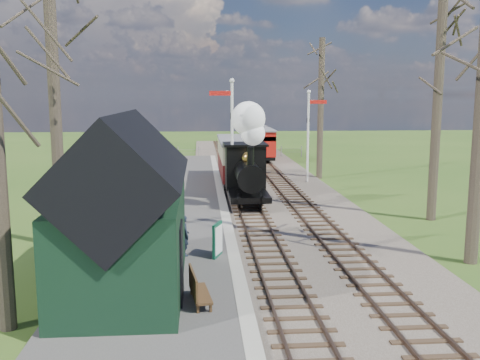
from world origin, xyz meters
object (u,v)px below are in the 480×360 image
at_px(semaphore_near, 231,132).
at_px(semaphore_far, 309,129).
at_px(coach, 238,159).
at_px(bench, 197,288).
at_px(locomotive, 247,161).
at_px(sign_board, 218,240).
at_px(station_shed, 125,214).
at_px(person, 184,235).
at_px(red_carriage_b, 253,138).
at_px(red_carriage_a, 260,144).

height_order(semaphore_near, semaphore_far, semaphore_near).
xyz_separation_m(coach, bench, (-2.40, -18.69, -1.06)).
xyz_separation_m(semaphore_near, coach, (0.77, 5.44, -1.97)).
relative_size(coach, bench, 5.27).
height_order(locomotive, sign_board, locomotive).
distance_m(station_shed, bench, 2.83).
bearing_deg(semaphore_near, coach, 81.95).
relative_size(sign_board, person, 0.83).
xyz_separation_m(semaphore_near, bench, (-1.63, -13.25, -3.03)).
xyz_separation_m(station_shed, red_carriage_b, (6.90, 34.51, -0.77)).
bearing_deg(sign_board, station_shed, -133.77).
relative_size(semaphore_far, coach, 0.72).
bearing_deg(semaphore_far, station_shed, -115.72).
bearing_deg(person, station_shed, 131.83).
distance_m(semaphore_far, coach, 4.73).
bearing_deg(semaphore_far, person, -115.42).
bearing_deg(person, semaphore_far, -46.34).
relative_size(coach, sign_board, 7.05).
height_order(red_carriage_a, sign_board, red_carriage_a).
bearing_deg(red_carriage_b, semaphore_far, -83.87).
bearing_deg(semaphore_near, locomotive, -39.85).
xyz_separation_m(station_shed, sign_board, (2.56, 2.67, -1.51)).
bearing_deg(red_carriage_a, locomotive, -98.42).
bearing_deg(red_carriage_b, bench, -97.96).
relative_size(semaphore_near, sign_board, 5.55).
bearing_deg(semaphore_far, coach, -172.68).
relative_size(red_carriage_b, sign_board, 4.54).
bearing_deg(coach, locomotive, -90.11).
relative_size(station_shed, bench, 4.20).
bearing_deg(person, sign_board, -121.37).
bearing_deg(red_carriage_a, station_shed, -103.37).
xyz_separation_m(locomotive, sign_board, (-1.73, -8.70, -1.50)).
bearing_deg(coach, sign_board, -96.71).
relative_size(locomotive, person, 3.66).
relative_size(semaphore_far, red_carriage_b, 1.12).
bearing_deg(sign_board, coach, 83.29).
bearing_deg(locomotive, bench, -100.71).
distance_m(coach, red_carriage_b, 17.27).
xyz_separation_m(station_shed, red_carriage_a, (6.90, 29.01, -0.77)).
height_order(semaphore_far, sign_board, semaphore_far).
bearing_deg(coach, person, -100.95).
bearing_deg(semaphore_far, red_carriage_b, 96.13).
distance_m(bench, person, 4.15).
bearing_deg(locomotive, semaphore_near, 140.15).
bearing_deg(red_carriage_b, person, -99.72).
distance_m(semaphore_near, person, 9.75).
relative_size(station_shed, red_carriage_b, 1.24).
bearing_deg(person, red_carriage_a, -32.63).
distance_m(station_shed, person, 3.52).
bearing_deg(person, red_carriage_b, -30.64).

